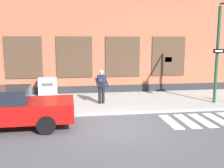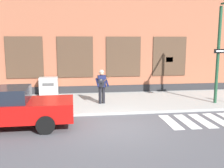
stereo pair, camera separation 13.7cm
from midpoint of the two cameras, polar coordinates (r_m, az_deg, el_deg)
The scene contains 6 objects.
ground_plane at distance 9.98m, azimuth 0.30°, elevation -9.44°, with size 160.00×160.00×0.00m, color #4C4C51.
sidewalk at distance 13.68m, azimuth -2.20°, elevation -3.95°, with size 28.00×4.51×0.12m.
building_backdrop at distance 17.54m, azimuth -3.82°, elevation 10.43°, with size 28.00×4.06×7.09m.
red_car at distance 10.43m, azimuth -21.81°, elevation -4.88°, with size 4.63×2.04×1.53m.
busker at distance 12.93m, azimuth -2.65°, elevation -0.15°, with size 0.75×0.58×1.68m.
utility_box at distance 15.33m, azimuth -14.04°, elevation -0.54°, with size 1.03×0.60×1.05m.
Camera 1 is at (-1.51, -9.32, 3.23)m, focal length 42.00 mm.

